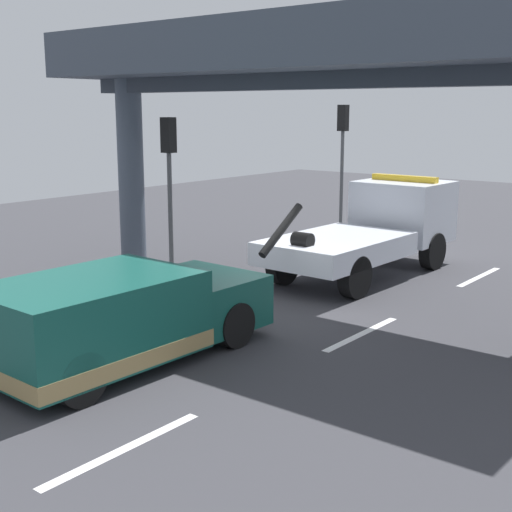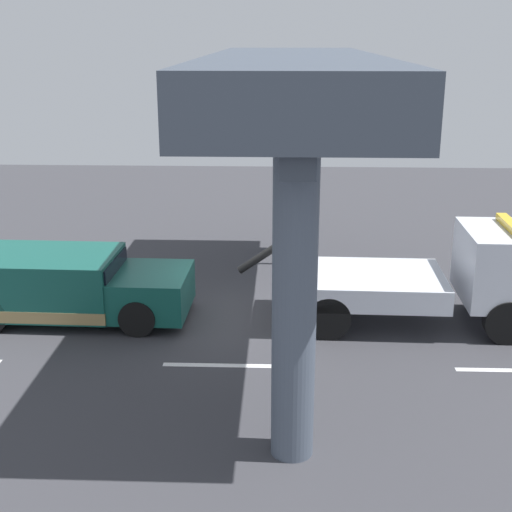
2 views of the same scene
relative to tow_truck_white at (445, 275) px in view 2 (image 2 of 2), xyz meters
name	(u,v)px [view 2 (image 2 of 2)]	position (x,y,z in m)	size (l,w,h in m)	color
ground_plane	(234,321)	(-4.91, 0.02, -1.25)	(60.00, 40.00, 0.10)	#38383D
lane_stripe_mid	(226,365)	(-4.91, -2.43, -1.20)	(2.60, 0.16, 0.01)	silver
tow_truck_white	(445,275)	(0.00, 0.00, 0.00)	(7.28, 2.56, 2.46)	silver
towed_van_green	(69,286)	(-8.85, 0.02, -0.42)	(5.25, 2.33, 1.58)	#145147
overpass_structure	(293,94)	(-3.58, 0.02, 4.08)	(3.60, 13.02, 6.10)	#4C5666
traffic_light_near	(296,165)	(-3.39, 4.24, 1.76)	(0.39, 0.32, 4.05)	#515456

